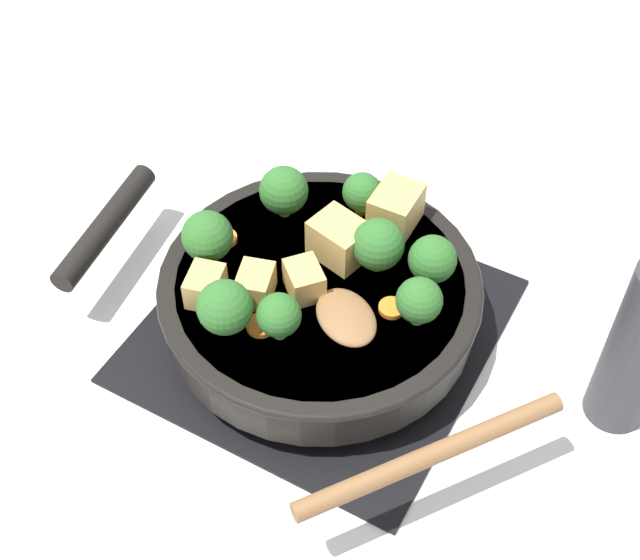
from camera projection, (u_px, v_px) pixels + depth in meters
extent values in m
plane|color=silver|center=(320.00, 330.00, 0.86)|extent=(2.40, 2.40, 0.00)
cube|color=black|center=(320.00, 328.00, 0.86)|extent=(0.31, 0.31, 0.01)
torus|color=black|center=(320.00, 318.00, 0.84)|extent=(0.24, 0.24, 0.01)
cube|color=black|center=(320.00, 318.00, 0.84)|extent=(0.01, 0.23, 0.01)
cube|color=black|center=(320.00, 318.00, 0.84)|extent=(0.23, 0.01, 0.01)
cylinder|color=black|center=(320.00, 297.00, 0.82)|extent=(0.29, 0.29, 0.05)
cylinder|color=#5B3316|center=(320.00, 294.00, 0.82)|extent=(0.26, 0.26, 0.04)
torus|color=black|center=(320.00, 283.00, 0.81)|extent=(0.30, 0.30, 0.01)
cylinder|color=black|center=(105.00, 226.00, 0.87)|extent=(0.05, 0.16, 0.02)
ellipsoid|color=brown|center=(346.00, 317.00, 0.77)|extent=(0.08, 0.08, 0.01)
cylinder|color=brown|center=(432.00, 455.00, 0.68)|extent=(0.15, 0.19, 0.02)
cube|color=tan|center=(343.00, 241.00, 0.81)|extent=(0.06, 0.05, 0.04)
cube|color=tan|center=(304.00, 280.00, 0.78)|extent=(0.05, 0.05, 0.03)
cube|color=tan|center=(396.00, 208.00, 0.84)|extent=(0.04, 0.05, 0.04)
cube|color=tan|center=(255.00, 285.00, 0.78)|extent=(0.04, 0.04, 0.03)
cube|color=tan|center=(205.00, 286.00, 0.78)|extent=(0.04, 0.04, 0.03)
cylinder|color=#709956|center=(284.00, 332.00, 0.76)|extent=(0.01, 0.01, 0.01)
sphere|color=#2D6628|center=(284.00, 317.00, 0.74)|extent=(0.04, 0.04, 0.04)
cylinder|color=#709956|center=(285.00, 208.00, 0.86)|extent=(0.01, 0.01, 0.01)
sphere|color=#2D6628|center=(284.00, 190.00, 0.84)|extent=(0.05, 0.05, 0.05)
cylinder|color=#709956|center=(418.00, 314.00, 0.77)|extent=(0.01, 0.01, 0.01)
sphere|color=#2D6628|center=(420.00, 299.00, 0.75)|extent=(0.04, 0.04, 0.04)
cylinder|color=#709956|center=(377.00, 263.00, 0.81)|extent=(0.01, 0.01, 0.01)
sphere|color=#2D6628|center=(378.00, 244.00, 0.79)|extent=(0.05, 0.05, 0.05)
cylinder|color=#709956|center=(210.00, 254.00, 0.82)|extent=(0.01, 0.01, 0.01)
sphere|color=#2D6628|center=(207.00, 236.00, 0.80)|extent=(0.05, 0.05, 0.05)
cylinder|color=#709956|center=(430.00, 276.00, 0.80)|extent=(0.01, 0.01, 0.01)
sphere|color=#2D6628|center=(433.00, 259.00, 0.78)|extent=(0.04, 0.04, 0.04)
cylinder|color=#709956|center=(361.00, 207.00, 0.86)|extent=(0.01, 0.01, 0.01)
sphere|color=#2D6628|center=(362.00, 192.00, 0.84)|extent=(0.04, 0.04, 0.04)
cylinder|color=#709956|center=(227.00, 325.00, 0.76)|extent=(0.01, 0.01, 0.01)
sphere|color=#2D6628|center=(225.00, 307.00, 0.74)|extent=(0.05, 0.05, 0.05)
cylinder|color=orange|center=(226.00, 237.00, 0.84)|extent=(0.02, 0.02, 0.01)
cylinder|color=orange|center=(261.00, 325.00, 0.77)|extent=(0.03, 0.03, 0.01)
cylinder|color=orange|center=(366.00, 230.00, 0.84)|extent=(0.03, 0.03, 0.01)
cylinder|color=orange|center=(392.00, 307.00, 0.78)|extent=(0.02, 0.02, 0.01)
cylinder|color=#333338|center=(640.00, 348.00, 0.73)|extent=(0.05, 0.05, 0.18)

